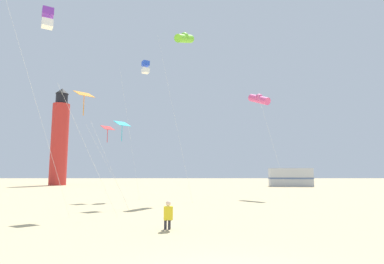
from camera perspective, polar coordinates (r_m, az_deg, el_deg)
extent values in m
cube|color=yellow|center=(12.60, -4.60, -14.61)|extent=(0.37, 0.27, 0.52)
sphere|color=beige|center=(12.56, -4.59, -12.89)|extent=(0.20, 0.20, 0.20)
cylinder|color=#2D2D38|center=(12.82, -4.32, -15.57)|extent=(0.19, 0.38, 0.13)
cylinder|color=#2D2D38|center=(13.01, -4.40, -16.47)|extent=(0.11, 0.11, 0.42)
cylinder|color=#2D2D38|center=(12.80, -5.06, -15.57)|extent=(0.19, 0.38, 0.13)
cylinder|color=#2D2D38|center=(13.00, -5.14, -16.47)|extent=(0.11, 0.11, 0.42)
cylinder|color=silver|center=(19.85, -15.17, -5.71)|extent=(2.78, 0.83, 5.49)
cube|color=#1EB2D1|center=(21.33, -12.91, 1.53)|extent=(1.22, 1.22, 0.40)
cylinder|color=#1EB2D1|center=(21.25, -12.96, -0.20)|extent=(0.04, 0.04, 1.10)
cylinder|color=silver|center=(27.66, -11.71, 0.60)|extent=(2.53, 2.32, 12.01)
cube|color=blue|center=(30.17, -8.72, 12.32)|extent=(0.82, 0.82, 0.44)
cube|color=white|center=(29.94, -8.75, 11.06)|extent=(0.82, 0.82, 0.44)
cylinder|color=silver|center=(24.50, -3.55, 3.42)|extent=(2.95, 1.56, 13.67)
cylinder|color=#72D12D|center=(27.93, -1.61, 16.76)|extent=(1.78, 2.53, 1.48)
sphere|color=#72D12D|center=(27.99, -1.60, 17.04)|extent=(0.76, 0.76, 0.76)
cylinder|color=silver|center=(16.13, -18.70, -3.47)|extent=(2.71, 1.64, 6.52)
cube|color=orange|center=(18.14, -19.38, 6.60)|extent=(1.22, 1.22, 0.40)
cylinder|color=orange|center=(18.00, -19.47, 4.59)|extent=(0.04, 0.04, 1.10)
cylinder|color=silver|center=(28.12, 14.48, -2.51)|extent=(2.88, 1.66, 9.02)
cylinder|color=#E54C8C|center=(29.99, 11.99, 5.85)|extent=(1.85, 2.51, 1.48)
sphere|color=#E54C8C|center=(30.03, 11.98, 6.13)|extent=(0.76, 0.76, 0.76)
cylinder|color=silver|center=(17.47, -26.76, 4.29)|extent=(3.41, 1.18, 11.12)
cube|color=purple|center=(21.04, -25.12, 19.29)|extent=(0.82, 0.82, 0.44)
cube|color=white|center=(20.75, -25.23, 17.56)|extent=(0.82, 0.82, 0.44)
cylinder|color=silver|center=(24.32, -15.70, -5.54)|extent=(3.04, 0.79, 5.83)
cube|color=red|center=(26.12, -15.43, 0.76)|extent=(1.22, 1.22, 0.40)
cylinder|color=red|center=(26.04, -15.48, -0.65)|extent=(0.04, 0.04, 1.10)
cylinder|color=red|center=(58.02, -23.37, -2.01)|extent=(2.80, 2.80, 14.00)
cylinder|color=black|center=(59.19, -22.99, 5.62)|extent=(2.00, 2.00, 1.80)
cone|color=black|center=(59.50, -22.92, 6.94)|extent=(2.20, 2.20, 1.00)
cube|color=#B7BABF|center=(51.15, 17.39, -7.93)|extent=(6.56, 2.79, 2.80)
cube|color=#4C608C|center=(51.16, 17.40, -8.09)|extent=(6.60, 2.84, 0.24)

